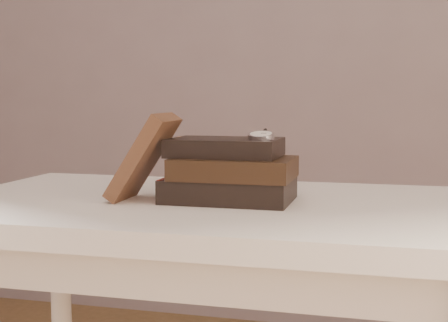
# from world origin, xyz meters

# --- Properties ---
(table) EXTENTS (1.00, 0.60, 0.75)m
(table) POSITION_xyz_m (0.00, 0.35, 0.66)
(table) COLOR silver
(table) RESTS_ON ground
(book_stack) EXTENTS (0.24, 0.17, 0.12)m
(book_stack) POSITION_xyz_m (0.05, 0.35, 0.80)
(book_stack) COLOR black
(book_stack) RESTS_ON table
(journal) EXTENTS (0.12, 0.11, 0.17)m
(journal) POSITION_xyz_m (-0.11, 0.31, 0.83)
(journal) COLOR #3C2317
(journal) RESTS_ON table
(pocket_watch) EXTENTS (0.05, 0.15, 0.02)m
(pocket_watch) POSITION_xyz_m (0.11, 0.34, 0.88)
(pocket_watch) COLOR silver
(pocket_watch) RESTS_ON book_stack
(eyeglasses) EXTENTS (0.10, 0.11, 0.05)m
(eyeglasses) POSITION_xyz_m (-0.03, 0.43, 0.82)
(eyeglasses) COLOR silver
(eyeglasses) RESTS_ON book_stack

